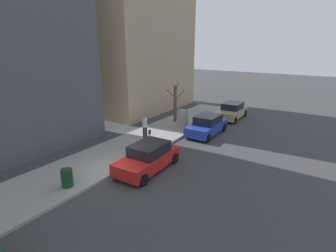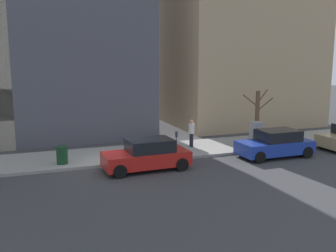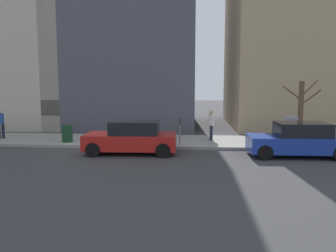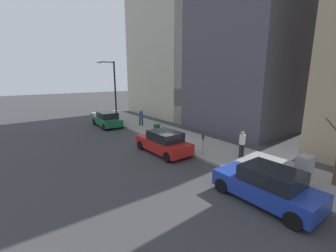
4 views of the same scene
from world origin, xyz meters
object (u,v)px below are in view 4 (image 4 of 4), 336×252
object	(u,v)px
parked_car_green	(107,119)
utility_box	(304,171)
office_block_center	(248,40)
pedestrian_midblock	(141,116)
parked_car_red	(164,142)
parked_car_blue	(267,185)
pedestrian_near_meter	(242,142)
office_tower_right	(189,11)
streetlamp	(113,86)
trash_bin	(157,130)
parking_meter	(203,143)

from	to	relation	value
parked_car_green	utility_box	xyz separation A→B (m)	(2.42, -17.97, 0.11)
parked_car_green	office_block_center	distance (m)	16.19
pedestrian_midblock	parked_car_red	bearing A→B (deg)	-77.63
parked_car_blue	parked_car_red	xyz separation A→B (m)	(0.07, 7.47, 0.00)
pedestrian_near_meter	utility_box	bearing A→B (deg)	-96.56
utility_box	office_tower_right	distance (m)	26.06
utility_box	pedestrian_midblock	bearing A→B (deg)	88.54
utility_box	streetlamp	size ratio (longest dim) A/B	0.22
parked_car_green	trash_bin	xyz separation A→B (m)	(2.02, -6.27, -0.14)
parked_car_green	office_block_center	size ratio (longest dim) A/B	0.25
parked_car_blue	streetlamp	bearing A→B (deg)	85.16
parked_car_blue	pedestrian_midblock	size ratio (longest dim) A/B	2.54
pedestrian_near_meter	office_block_center	size ratio (longest dim) A/B	0.10
parked_car_red	trash_bin	bearing A→B (deg)	61.03
pedestrian_midblock	parking_meter	bearing A→B (deg)	-65.56
streetlamp	parked_car_blue	bearing A→B (deg)	-94.30
pedestrian_midblock	office_tower_right	bearing A→B (deg)	55.02
parked_car_red	office_tower_right	distance (m)	21.95
office_block_center	office_tower_right	world-z (taller)	office_tower_right
parked_car_blue	office_tower_right	size ratio (longest dim) A/B	0.16
utility_box	trash_bin	xyz separation A→B (m)	(-0.40, 11.71, -0.25)
trash_bin	office_block_center	xyz separation A→B (m)	(9.81, -1.58, 7.92)
parked_car_blue	pedestrian_near_meter	bearing A→B (deg)	47.09
parked_car_red	parked_car_green	distance (m)	10.16
streetlamp	office_block_center	world-z (taller)	office_block_center
utility_box	streetlamp	bearing A→B (deg)	92.99
parking_meter	pedestrian_midblock	bearing A→B (deg)	83.01
parked_car_green	office_block_center	xyz separation A→B (m)	(11.82, -7.85, 7.79)
office_tower_right	trash_bin	bearing A→B (deg)	-141.69
pedestrian_midblock	office_tower_right	xyz separation A→B (m)	(10.04, 4.38, 12.38)
pedestrian_midblock	office_tower_right	world-z (taller)	office_tower_right
pedestrian_near_meter	office_tower_right	xyz separation A→B (m)	(9.56, 16.27, 12.38)
parked_car_blue	pedestrian_near_meter	xyz separation A→B (m)	(3.33, 3.66, 0.35)
parking_meter	pedestrian_near_meter	xyz separation A→B (m)	(1.73, -1.66, 0.11)
parked_car_green	office_tower_right	distance (m)	18.24
parked_car_red	trash_bin	xyz separation A→B (m)	(1.98, 3.89, -0.14)
parking_meter	pedestrian_midblock	xyz separation A→B (m)	(1.25, 10.23, 0.11)
parked_car_red	utility_box	size ratio (longest dim) A/B	2.98
streetlamp	office_block_center	distance (m)	14.70
pedestrian_near_meter	office_tower_right	world-z (taller)	office_tower_right
parking_meter	parked_car_green	bearing A→B (deg)	97.26
streetlamp	office_block_center	size ratio (longest dim) A/B	0.38
pedestrian_midblock	office_block_center	size ratio (longest dim) A/B	0.10
parking_meter	office_tower_right	world-z (taller)	office_tower_right
parked_car_red	streetlamp	bearing A→B (deg)	81.37
parked_car_red	pedestrian_midblock	bearing A→B (deg)	69.01
parked_car_blue	streetlamp	distance (m)	19.44
parked_car_green	parking_meter	distance (m)	12.42
pedestrian_midblock	pedestrian_near_meter	bearing A→B (deg)	-56.27
parked_car_green	pedestrian_near_meter	world-z (taller)	pedestrian_near_meter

